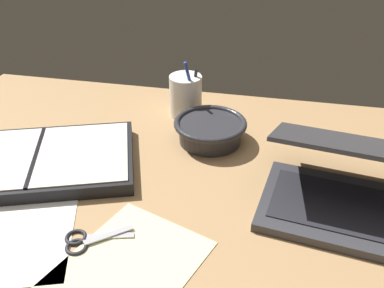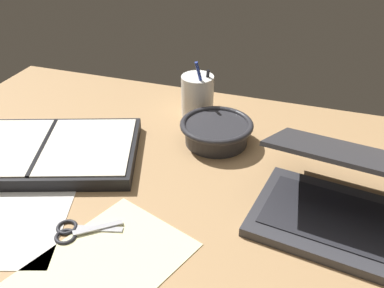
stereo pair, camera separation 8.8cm
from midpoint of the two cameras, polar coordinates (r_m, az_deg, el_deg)
desk_top at (r=84.82cm, az=-4.57°, el=-8.38°), size 140.00×100.00×2.00cm
laptop at (r=83.69cm, az=17.94°, el=-5.78°), size 35.86×31.38×15.61cm
bowl at (r=100.76cm, az=-0.06°, el=1.86°), size 17.26×17.26×5.48cm
pen_cup at (r=111.42cm, az=-3.11°, el=6.38°), size 8.39×8.39×16.02cm
planner at (r=99.73cm, az=-22.37°, el=-2.24°), size 47.13×37.59×3.38cm
scissors at (r=79.32cm, az=-17.42°, el=-12.33°), size 11.96×8.81×0.80cm
paper_sheet_front at (r=72.82cm, az=-13.30°, el=-16.85°), size 28.58×34.12×0.16cm
paper_sheet_beside_planner at (r=84.74cm, az=-24.28°, el=-10.90°), size 23.87×28.63×0.16cm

